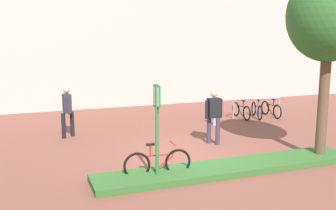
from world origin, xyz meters
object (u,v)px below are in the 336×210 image
object	(u,v)px
parking_sign_post	(157,118)
bike_at_sign	(158,163)
bollard_steel	(215,114)
bike_rack_cluster	(256,109)
tree_sidewalk	(329,17)
person_suited_dark	(67,109)
person_suited_navy	(214,113)

from	to	relation	value
parking_sign_post	bike_at_sign	distance (m)	1.18
bike_at_sign	bollard_steel	distance (m)	5.92
parking_sign_post	bike_rack_cluster	distance (m)	8.34
tree_sidewalk	bike_rack_cluster	xyz separation A→B (m)	(1.46, 5.41, -3.51)
parking_sign_post	person_suited_dark	bearing A→B (deg)	107.59
bollard_steel	person_suited_dark	size ratio (longest dim) A/B	0.52
bike_rack_cluster	parking_sign_post	bearing A→B (deg)	-139.07
tree_sidewalk	person_suited_navy	size ratio (longest dim) A/B	2.98
bike_at_sign	person_suited_navy	bearing A→B (deg)	40.05
tree_sidewalk	parking_sign_post	bearing A→B (deg)	179.98
tree_sidewalk	parking_sign_post	distance (m)	5.32
bollard_steel	person_suited_dark	xyz separation A→B (m)	(-5.48, 0.14, 0.53)
bike_rack_cluster	bollard_steel	xyz separation A→B (m)	(-2.30, -0.69, 0.10)
bike_rack_cluster	bollard_steel	size ratio (longest dim) A/B	2.32
bollard_steel	person_suited_navy	world-z (taller)	person_suited_navy
tree_sidewalk	person_suited_navy	xyz separation A→B (m)	(-2.08, 2.41, -2.88)
bike_at_sign	person_suited_dark	bearing A→B (deg)	109.36
bike_rack_cluster	person_suited_navy	xyz separation A→B (m)	(-3.55, -3.01, 0.63)
tree_sidewalk	bollard_steel	world-z (taller)	tree_sidewalk
bike_at_sign	person_suited_navy	world-z (taller)	person_suited_navy
parking_sign_post	person_suited_dark	xyz separation A→B (m)	(-1.54, 4.86, -0.53)
parking_sign_post	bollard_steel	distance (m)	6.24
bike_rack_cluster	person_suited_dark	bearing A→B (deg)	-175.95
parking_sign_post	person_suited_navy	world-z (taller)	parking_sign_post
person_suited_dark	bike_rack_cluster	bearing A→B (deg)	4.05
bike_rack_cluster	bollard_steel	world-z (taller)	bollard_steel
parking_sign_post	person_suited_navy	bearing A→B (deg)	41.78
bollard_steel	bike_rack_cluster	bearing A→B (deg)	16.79
bike_at_sign	person_suited_navy	size ratio (longest dim) A/B	0.98
bike_at_sign	bollard_steel	bearing A→B (deg)	49.45
parking_sign_post	bike_at_sign	world-z (taller)	parking_sign_post
bollard_steel	person_suited_navy	distance (m)	2.68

